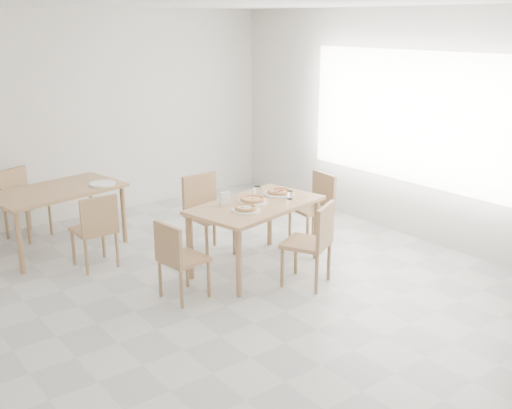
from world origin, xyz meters
TOP-DOWN VIEW (x-y plane):
  - room at (2.98, 0.30)m, footprint 7.28×7.00m
  - main_table at (0.80, 0.57)m, footprint 1.59×1.10m
  - chair_south at (1.00, -0.15)m, footprint 0.58×0.58m
  - chair_north at (0.64, 1.31)m, footprint 0.47×0.47m
  - chair_west at (-0.28, 0.41)m, footprint 0.44×0.44m
  - chair_east at (1.91, 0.78)m, footprint 0.47×0.47m
  - plate_margherita at (0.80, 0.63)m, footprint 0.31×0.31m
  - plate_mushroom at (0.55, 0.41)m, footprint 0.29×0.29m
  - plate_pepperoni at (1.22, 0.68)m, footprint 0.35×0.35m
  - pizza_margherita at (0.80, 0.63)m, footprint 0.34×0.34m
  - pizza_mushroom at (0.55, 0.41)m, footprint 0.30×0.30m
  - pizza_pepperoni at (1.22, 0.68)m, footprint 0.35×0.35m
  - tumbler_a at (0.99, 0.78)m, footprint 0.08×0.08m
  - tumbler_b at (1.20, 0.46)m, footprint 0.07×0.07m
  - napkin_holder at (0.51, 0.73)m, footprint 0.13×0.08m
  - fork_a at (0.40, 0.71)m, footprint 0.11×0.15m
  - fork_b at (0.17, 0.71)m, footprint 0.04×0.17m
  - second_table at (-0.69, 2.45)m, footprint 1.60×1.08m
  - chair_back_s at (-0.57, 1.63)m, footprint 0.42×0.42m
  - chair_back_n at (-0.88, 3.19)m, footprint 0.58×0.58m
  - plate_empty at (-0.17, 2.31)m, footprint 0.31×0.31m

SIDE VIEW (x-z plane):
  - chair_west at x=-0.28m, z-range 0.06..0.87m
  - chair_back_s at x=-0.57m, z-range 0.07..0.91m
  - chair_east at x=1.91m, z-range 0.07..0.93m
  - chair_back_n at x=-0.88m, z-range 0.07..0.94m
  - chair_south at x=1.00m, z-range 0.07..0.95m
  - chair_north at x=0.64m, z-range 0.07..1.00m
  - main_table at x=0.80m, z-range 0.29..1.04m
  - second_table at x=-0.69m, z-range 0.29..1.04m
  - fork_a at x=0.40m, z-range 0.75..0.76m
  - fork_b at x=0.17m, z-range 0.75..0.76m
  - plate_margherita at x=0.80m, z-range 0.75..0.77m
  - plate_mushroom at x=0.55m, z-range 0.75..0.77m
  - plate_pepperoni at x=1.22m, z-range 0.75..0.77m
  - plate_empty at x=-0.17m, z-range 0.75..0.77m
  - pizza_margherita at x=0.80m, z-range 0.76..0.80m
  - pizza_mushroom at x=0.55m, z-range 0.76..0.80m
  - pizza_pepperoni at x=1.22m, z-range 0.77..0.80m
  - tumbler_b at x=1.20m, z-range 0.75..0.84m
  - tumbler_a at x=0.99m, z-range 0.75..0.86m
  - napkin_holder at x=0.51m, z-range 0.75..0.88m
  - room at x=2.98m, z-range -2.00..5.00m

